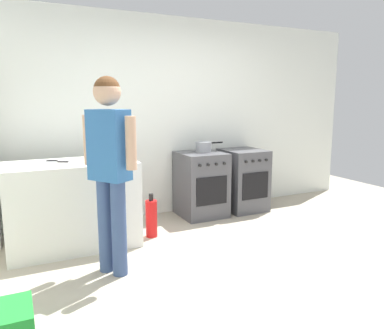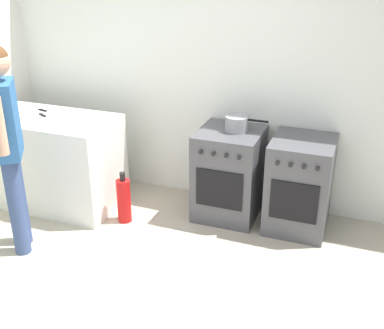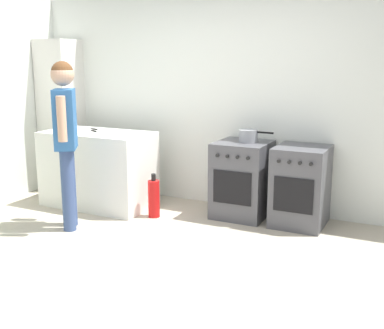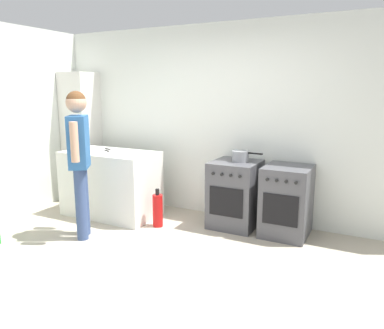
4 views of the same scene
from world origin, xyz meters
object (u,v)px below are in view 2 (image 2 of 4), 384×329
oven_right (300,184)px  knife_bread (38,113)px  oven_left (229,173)px  pot (237,123)px  knife_utility (39,109)px  fire_extinguisher (124,200)px  person (6,133)px

oven_right → knife_bread: 2.58m
oven_left → pot: bearing=28.2°
oven_left → knife_utility: bearing=-173.9°
pot → knife_bread: 1.94m
knife_utility → fire_extinguisher: 1.28m
oven_left → knife_utility: (-1.92, -0.20, 0.48)m
oven_right → knife_utility: 2.63m
oven_left → knife_utility: 1.99m
knife_utility → person: 1.08m
knife_bread → fire_extinguisher: 1.22m
pot → oven_left: bearing=-151.8°
knife_bread → oven_left: bearing=9.2°
pot → fire_extinguisher: pot is taller
knife_bread → knife_utility: same height
oven_right → knife_utility: bearing=-175.5°
pot → person: bearing=-141.8°
person → oven_left: bearing=38.5°
knife_utility → person: bearing=-65.7°
pot → person: 1.95m
pot → knife_bread: pot is taller
knife_bread → person: bearing=-66.5°
oven_left → fire_extinguisher: 1.01m
oven_left → knife_bread: 1.94m
fire_extinguisher → pot: bearing=28.7°
person → pot: bearing=38.2°
oven_left → pot: size_ratio=2.18×
pot → knife_utility: size_ratio=1.57×
oven_left → person: person is taller
oven_left → fire_extinguisher: bearing=-151.2°
fire_extinguisher → knife_utility: bearing=165.4°
knife_bread → fire_extinguisher: bearing=-10.1°
oven_right → knife_utility: knife_utility is taller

